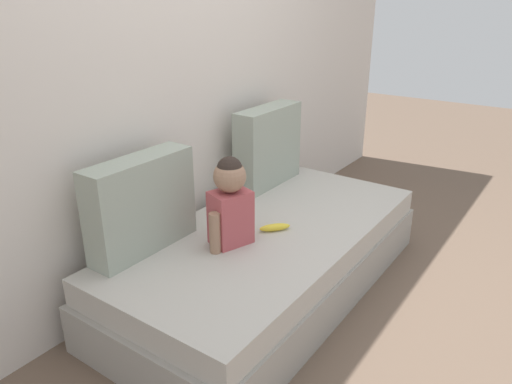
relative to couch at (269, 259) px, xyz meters
name	(u,v)px	position (x,y,z in m)	size (l,w,h in m)	color
ground_plane	(269,288)	(0.00, 0.00, -0.19)	(12.00, 12.00, 0.00)	brown
back_wall	(179,72)	(0.00, 0.61, 0.98)	(5.19, 0.10, 2.33)	silver
couch	(269,259)	(0.00, 0.00, 0.00)	(1.99, 0.96, 0.39)	#9C978F
throw_pillow_left	(142,205)	(-0.55, 0.38, 0.43)	(0.58, 0.16, 0.47)	#99A393
throw_pillow_right	(268,146)	(0.55, 0.38, 0.45)	(0.55, 0.16, 0.51)	#99A393
toddler	(230,201)	(-0.25, 0.07, 0.43)	(0.30, 0.20, 0.46)	#B24C51
banana	(275,227)	(-0.02, -0.05, 0.22)	(0.17, 0.04, 0.04)	yellow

